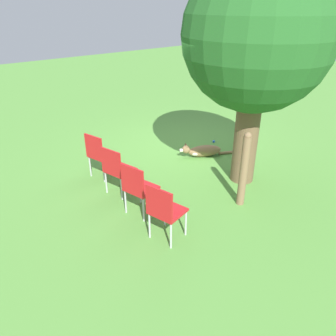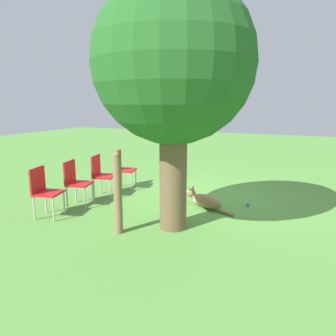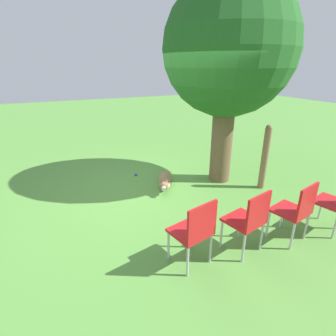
# 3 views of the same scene
# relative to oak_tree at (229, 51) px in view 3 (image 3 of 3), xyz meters

# --- Properties ---
(ground_plane) EXTENTS (30.00, 30.00, 0.00)m
(ground_plane) POSITION_rel_oak_tree_xyz_m (-0.06, -1.45, -2.55)
(ground_plane) COLOR #56933D
(oak_tree) EXTENTS (2.44, 2.44, 3.80)m
(oak_tree) POSITION_rel_oak_tree_xyz_m (0.00, 0.00, 0.00)
(oak_tree) COLOR brown
(oak_tree) RESTS_ON ground_plane
(dog) EXTENTS (1.14, 0.65, 0.35)m
(dog) POSITION_rel_oak_tree_xyz_m (-0.14, -1.22, -2.41)
(dog) COLOR olive
(dog) RESTS_ON ground_plane
(fence_post) EXTENTS (0.13, 0.13, 1.29)m
(fence_post) POSITION_rel_oak_tree_xyz_m (0.69, 0.53, -1.90)
(fence_post) COLOR #846647
(fence_post) RESTS_ON ground_plane
(red_chair_0) EXTENTS (0.51, 0.52, 0.89)m
(red_chair_0) POSITION_rel_oak_tree_xyz_m (2.03, -1.80, -2.03)
(red_chair_0) COLOR red
(red_chair_0) RESTS_ON ground_plane
(red_chair_1) EXTENTS (0.51, 0.52, 0.89)m
(red_chair_1) POSITION_rel_oak_tree_xyz_m (2.11, -1.05, -2.03)
(red_chair_1) COLOR red
(red_chair_1) RESTS_ON ground_plane
(red_chair_2) EXTENTS (0.51, 0.52, 0.89)m
(red_chair_2) POSITION_rel_oak_tree_xyz_m (2.19, -0.31, -2.03)
(red_chair_2) COLOR red
(red_chair_2) RESTS_ON ground_plane
(tennis_ball) EXTENTS (0.07, 0.07, 0.07)m
(tennis_ball) POSITION_rel_oak_tree_xyz_m (-0.92, -1.59, -2.51)
(tennis_ball) COLOR blue
(tennis_ball) RESTS_ON ground_plane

